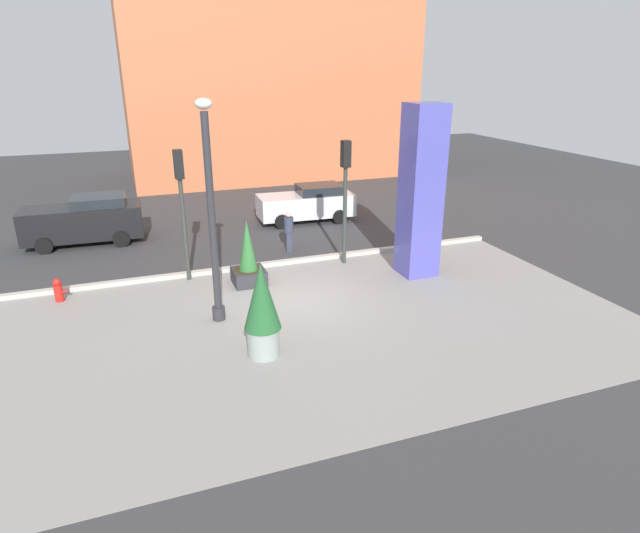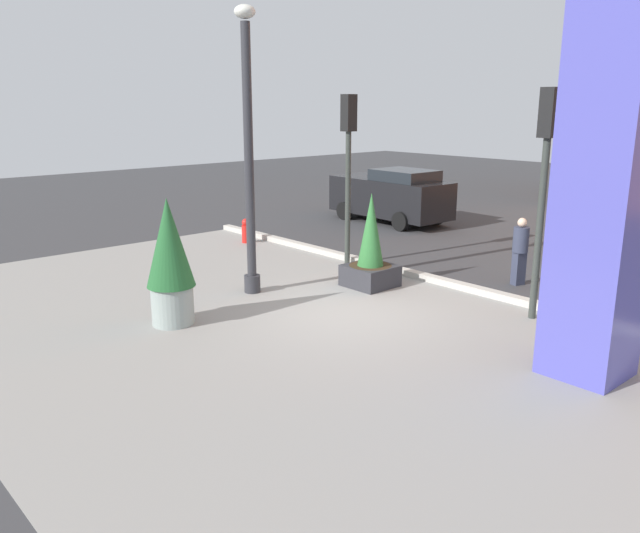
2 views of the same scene
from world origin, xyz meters
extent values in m
plane|color=#38383A|center=(0.00, 4.00, 0.00)|extent=(60.00, 60.00, 0.00)
cube|color=gray|center=(0.00, -2.00, 0.00)|extent=(18.00, 10.00, 0.02)
cube|color=#B7B2A8|center=(0.00, 3.12, 0.08)|extent=(18.00, 0.24, 0.16)
cylinder|color=#2D2D33|center=(-2.46, -0.55, 0.20)|extent=(0.36, 0.36, 0.40)
cylinder|color=#2D2D33|center=(-2.46, -0.55, 2.87)|extent=(0.20, 0.20, 5.73)
ellipsoid|color=silver|center=(-2.46, -0.55, 5.91)|extent=(0.44, 0.44, 0.28)
cube|color=#4C4CAD|center=(4.61, 0.74, 2.85)|extent=(1.15, 1.15, 5.70)
cube|color=#2D2D33|center=(-1.05, 1.78, 0.25)|extent=(1.04, 1.04, 0.50)
cylinder|color=#382819|center=(-1.05, 1.78, 0.48)|extent=(0.99, 0.99, 0.04)
cone|color=#2D6B33|center=(-1.05, 1.78, 1.34)|extent=(0.61, 0.61, 1.68)
cylinder|color=gray|center=(-1.77, -2.92, 0.38)|extent=(0.80, 0.80, 0.77)
cylinder|color=#382819|center=(-1.77, -2.92, 0.75)|extent=(0.74, 0.74, 0.04)
cone|color=#235B2D|center=(-1.77, -2.92, 1.61)|extent=(0.92, 0.92, 1.68)
cylinder|color=red|center=(-6.82, 2.39, 0.28)|extent=(0.26, 0.26, 0.55)
sphere|color=red|center=(-6.82, 2.39, 0.63)|extent=(0.24, 0.24, 0.24)
cylinder|color=red|center=(-6.65, 2.39, 0.30)|extent=(0.12, 0.10, 0.10)
cylinder|color=#333833|center=(2.66, 2.52, 1.75)|extent=(0.14, 0.14, 3.51)
cube|color=black|center=(2.66, 2.52, 3.96)|extent=(0.28, 0.32, 0.90)
sphere|color=yellow|center=(2.66, 2.69, 3.96)|extent=(0.18, 0.18, 0.18)
cylinder|color=#333833|center=(-2.87, 2.82, 1.72)|extent=(0.14, 0.14, 3.44)
cube|color=black|center=(-2.87, 2.82, 3.89)|extent=(0.28, 0.32, 0.90)
sphere|color=green|center=(-2.87, 2.99, 4.16)|extent=(0.18, 0.18, 0.18)
cube|color=silver|center=(3.14, 8.28, 0.76)|extent=(4.41, 1.91, 0.98)
cube|color=#1E2328|center=(3.79, 8.25, 1.45)|extent=(2.02, 1.59, 0.40)
cylinder|color=black|center=(1.76, 7.49, 0.32)|extent=(0.65, 0.25, 0.64)
cylinder|color=black|center=(1.84, 9.20, 0.32)|extent=(0.65, 0.25, 0.64)
cylinder|color=black|center=(4.44, 7.37, 0.32)|extent=(0.65, 0.25, 0.64)
cylinder|color=black|center=(4.52, 9.08, 0.32)|extent=(0.65, 0.25, 0.64)
cube|color=black|center=(-6.28, 8.24, 0.90)|extent=(4.57, 1.97, 1.26)
cube|color=#1E2328|center=(-5.61, 8.22, 1.72)|extent=(2.08, 1.66, 0.37)
cylinder|color=black|center=(-7.71, 7.39, 0.32)|extent=(0.65, 0.24, 0.64)
cylinder|color=black|center=(-7.65, 9.20, 0.32)|extent=(0.65, 0.24, 0.64)
cylinder|color=black|center=(-4.92, 7.29, 0.32)|extent=(0.65, 0.24, 0.64)
cylinder|color=black|center=(-4.86, 9.09, 0.32)|extent=(0.65, 0.24, 0.64)
cube|color=#33384C|center=(1.16, 4.46, 0.39)|extent=(0.27, 0.32, 0.78)
cylinder|color=#33384C|center=(1.16, 4.46, 1.07)|extent=(0.44, 0.44, 0.59)
sphere|color=beige|center=(1.16, 4.46, 1.47)|extent=(0.21, 0.21, 0.21)
camera|label=1|loc=(-4.51, -14.49, 6.84)|focal=30.19mm
camera|label=2|loc=(8.71, -8.53, 4.13)|focal=35.62mm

